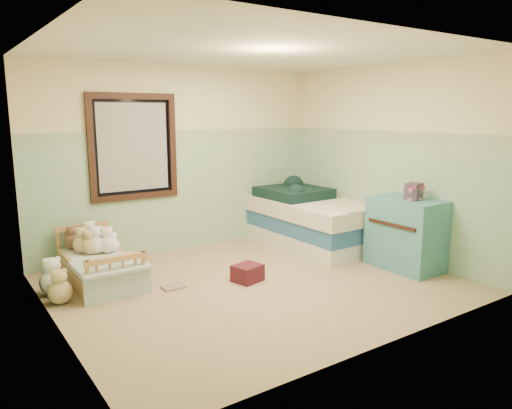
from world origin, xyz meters
TOP-DOWN VIEW (x-y plane):
  - floor at (0.00, 0.00)m, footprint 4.20×3.60m
  - ceiling at (0.00, 0.00)m, footprint 4.20×3.60m
  - wall_back at (0.00, 1.80)m, footprint 4.20×0.04m
  - wall_front at (0.00, -1.80)m, footprint 4.20×0.04m
  - wall_left at (-2.10, 0.00)m, footprint 0.04×3.60m
  - wall_right at (2.10, 0.00)m, footprint 0.04×3.60m
  - wainscot_mint at (0.00, 1.79)m, footprint 4.20×0.01m
  - border_strip at (0.00, 1.79)m, footprint 4.20×0.01m
  - window_frame at (-0.70, 1.76)m, footprint 1.16×0.06m
  - window_blinds at (-0.70, 1.77)m, footprint 0.92×0.01m
  - toddler_bed_frame at (-1.43, 1.05)m, footprint 0.64×1.28m
  - toddler_mattress at (-1.43, 1.05)m, footprint 0.59×1.23m
  - patchwork_quilt at (-1.43, 0.65)m, footprint 0.70×0.64m
  - plush_bed_brown at (-1.58, 1.55)m, footprint 0.19×0.19m
  - plush_bed_white at (-1.38, 1.55)m, footprint 0.22×0.22m
  - plush_bed_tan at (-1.53, 1.33)m, footprint 0.21×0.21m
  - plush_bed_dark at (-1.30, 1.33)m, footprint 0.16×0.16m
  - plush_floor_cream at (-1.95, 0.93)m, footprint 0.27×0.27m
  - plush_floor_tan at (-1.95, 0.62)m, footprint 0.24×0.24m
  - twin_bed_frame at (1.55, 0.92)m, footprint 1.01×2.02m
  - twin_boxspring at (1.55, 0.92)m, footprint 1.01×2.02m
  - twin_mattress at (1.55, 0.92)m, footprint 1.05×2.06m
  - teal_blanket at (1.50, 1.22)m, footprint 0.88×0.93m
  - dresser at (1.82, -0.57)m, footprint 0.54×0.87m
  - book_stack at (1.82, -0.65)m, footprint 0.23×0.20m
  - red_pillow at (-0.04, 0.12)m, footprint 0.35×0.33m
  - floor_book at (-0.83, 0.39)m, footprint 0.24×0.18m
  - extra_plush_0 at (-1.29, 1.17)m, footprint 0.21×0.21m
  - extra_plush_1 at (-1.39, 1.22)m, footprint 0.22×0.22m
  - extra_plush_2 at (-1.22, 1.17)m, footprint 0.16×0.16m
  - extra_plush_3 at (-1.47, 1.23)m, footprint 0.20×0.20m

SIDE VIEW (x-z plane):
  - floor at x=0.00m, z-range -0.02..0.00m
  - floor_book at x=-0.83m, z-range 0.00..0.02m
  - toddler_bed_frame at x=-1.43m, z-range 0.00..0.16m
  - red_pillow at x=-0.04m, z-range 0.00..0.19m
  - twin_bed_frame at x=1.55m, z-range 0.00..0.22m
  - plush_floor_tan at x=-1.95m, z-range 0.00..0.24m
  - plush_floor_cream at x=-1.95m, z-range 0.00..0.27m
  - toddler_mattress at x=-1.43m, z-range 0.16..0.28m
  - patchwork_quilt at x=-1.43m, z-range 0.28..0.31m
  - twin_boxspring at x=1.55m, z-range 0.22..0.44m
  - extra_plush_2 at x=-1.22m, z-range 0.28..0.44m
  - plush_bed_dark at x=-1.30m, z-range 0.28..0.45m
  - plush_bed_brown at x=-1.58m, z-range 0.28..0.48m
  - extra_plush_3 at x=-1.47m, z-range 0.28..0.48m
  - plush_bed_tan at x=-1.53m, z-range 0.28..0.50m
  - extra_plush_0 at x=-1.29m, z-range 0.28..0.50m
  - plush_bed_white at x=-1.38m, z-range 0.28..0.50m
  - extra_plush_1 at x=-1.39m, z-range 0.28..0.50m
  - dresser at x=1.82m, z-range 0.00..0.87m
  - twin_mattress at x=1.55m, z-range 0.44..0.66m
  - teal_blanket at x=1.50m, z-range 0.66..0.80m
  - wainscot_mint at x=0.00m, z-range 0.00..1.50m
  - book_stack at x=1.82m, z-range 0.87..1.06m
  - wall_back at x=0.00m, z-range 0.00..2.50m
  - wall_front at x=0.00m, z-range 0.00..2.50m
  - wall_left at x=-2.10m, z-range 0.00..2.50m
  - wall_right at x=2.10m, z-range 0.00..2.50m
  - window_blinds at x=-0.70m, z-range 0.89..2.01m
  - window_frame at x=-0.70m, z-range 0.77..2.13m
  - border_strip at x=0.00m, z-range 1.50..1.65m
  - ceiling at x=0.00m, z-range 2.50..2.52m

